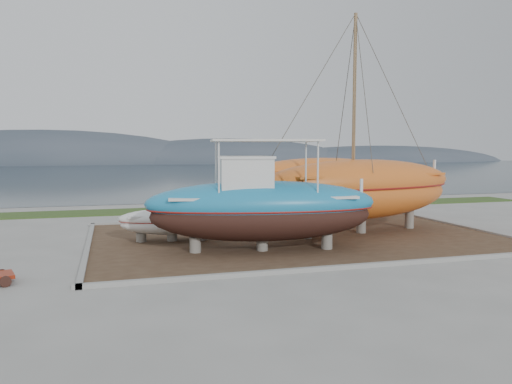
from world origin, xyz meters
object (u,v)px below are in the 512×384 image
object	(u,v)px
blue_caique	(262,195)
orange_bare_hull	(322,189)
white_dinghy	(172,225)
orange_sailboat	(363,126)

from	to	relation	value
blue_caique	orange_bare_hull	world-z (taller)	blue_caique
white_dinghy	orange_bare_hull	world-z (taller)	orange_bare_hull
blue_caique	orange_bare_hull	size ratio (longest dim) A/B	0.88
white_dinghy	orange_bare_hull	distance (m)	10.55
blue_caique	white_dinghy	world-z (taller)	blue_caique
white_dinghy	orange_sailboat	distance (m)	9.92
orange_bare_hull	white_dinghy	bearing A→B (deg)	-156.46
orange_bare_hull	orange_sailboat	bearing A→B (deg)	-98.56
white_dinghy	orange_bare_hull	bearing A→B (deg)	35.98
orange_sailboat	orange_bare_hull	xyz separation A→B (m)	(0.35, 5.46, -3.38)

